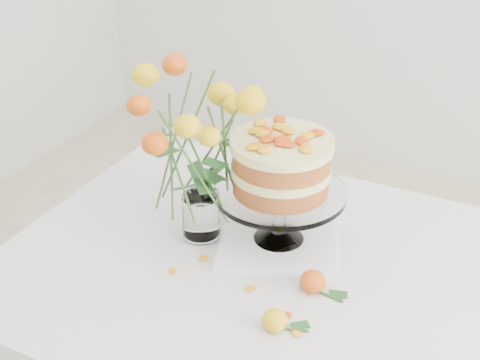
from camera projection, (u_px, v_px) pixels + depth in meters
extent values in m
cube|color=tan|center=(319.00, 289.00, 1.46)|extent=(1.40, 0.90, 0.04)
cylinder|color=tan|center=(174.00, 260.00, 2.17)|extent=(0.06, 0.06, 0.71)
cube|color=silver|center=(320.00, 281.00, 1.45)|extent=(1.42, 0.92, 0.01)
cube|color=silver|center=(376.00, 217.00, 1.86)|extent=(1.42, 0.01, 0.20)
cube|color=silver|center=(67.00, 236.00, 1.78)|extent=(0.01, 0.92, 0.20)
cube|color=white|center=(279.00, 239.00, 1.57)|extent=(0.35, 0.35, 0.01)
cylinder|color=white|center=(280.00, 213.00, 1.53)|extent=(0.03, 0.03, 0.10)
cylinder|color=white|center=(280.00, 192.00, 1.51)|extent=(0.30, 0.30, 0.01)
cylinder|color=#AB5126|center=(281.00, 181.00, 1.49)|extent=(0.27, 0.27, 0.04)
cylinder|color=#FFFDA4|center=(281.00, 169.00, 1.48)|extent=(0.28, 0.28, 0.02)
cylinder|color=#AB5126|center=(282.00, 157.00, 1.46)|extent=(0.27, 0.27, 0.04)
cylinder|color=#FFFDA4|center=(282.00, 144.00, 1.44)|extent=(0.28, 0.28, 0.02)
cylinder|color=white|center=(202.00, 235.00, 1.59)|extent=(0.07, 0.07, 0.01)
cylinder|color=white|center=(201.00, 215.00, 1.56)|extent=(0.09, 0.09, 0.10)
ellipsoid|color=yellow|center=(275.00, 320.00, 1.30)|extent=(0.05, 0.05, 0.04)
cylinder|color=#335923|center=(293.00, 330.00, 1.30)|extent=(0.06, 0.02, 0.01)
ellipsoid|color=red|center=(313.00, 281.00, 1.40)|extent=(0.06, 0.06, 0.05)
cylinder|color=#335923|center=(328.00, 296.00, 1.39)|extent=(0.07, 0.01, 0.01)
ellipsoid|color=orange|center=(250.00, 289.00, 1.41)|extent=(0.03, 0.02, 0.00)
ellipsoid|color=orange|center=(286.00, 315.00, 1.34)|extent=(0.03, 0.02, 0.00)
ellipsoid|color=orange|center=(297.00, 333.00, 1.30)|extent=(0.03, 0.02, 0.00)
ellipsoid|color=orange|center=(204.00, 259.00, 1.51)|extent=(0.03, 0.02, 0.00)
ellipsoid|color=orange|center=(172.00, 271.00, 1.47)|extent=(0.03, 0.02, 0.00)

